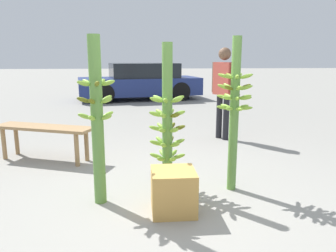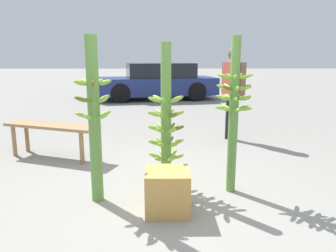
{
  "view_description": "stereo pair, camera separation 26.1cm",
  "coord_description": "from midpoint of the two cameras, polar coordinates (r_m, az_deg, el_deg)",
  "views": [
    {
      "loc": [
        -0.26,
        -3.05,
        1.43
      ],
      "look_at": [
        0.06,
        0.52,
        0.67
      ],
      "focal_mm": 35.0,
      "sensor_mm": 36.0,
      "label": 1
    },
    {
      "loc": [
        -0.0,
        -3.07,
        1.43
      ],
      "look_at": [
        0.06,
        0.52,
        0.67
      ],
      "focal_mm": 35.0,
      "sensor_mm": 36.0,
      "label": 2
    }
  ],
  "objects": [
    {
      "name": "banana_stalk_right",
      "position": [
        3.5,
        13.51,
        2.65
      ],
      "size": [
        0.39,
        0.38,
        1.64
      ],
      "color": "#5B8C3D",
      "rests_on": "ground_plane"
    },
    {
      "name": "parked_car",
      "position": [
        11.42,
        -1.28,
        7.72
      ],
      "size": [
        4.29,
        2.4,
        1.24
      ],
      "rotation": [
        0.0,
        0.0,
        1.75
      ],
      "color": "navy",
      "rests_on": "ground_plane"
    },
    {
      "name": "vendor_person",
      "position": [
        5.78,
        12.58,
        6.95
      ],
      "size": [
        0.36,
        0.53,
        1.59
      ],
      "rotation": [
        0.0,
        0.0,
        2.09
      ],
      "color": "black",
      "rests_on": "ground_plane"
    },
    {
      "name": "banana_stalk_center",
      "position": [
        3.51,
        1.84,
        0.82
      ],
      "size": [
        0.41,
        0.41,
        1.58
      ],
      "color": "#5B8C3D",
      "rests_on": "ground_plane"
    },
    {
      "name": "market_bench",
      "position": [
        4.94,
        -18.17,
        -0.64
      ],
      "size": [
        1.46,
        0.84,
        0.49
      ],
      "rotation": [
        0.0,
        0.0,
        -0.37
      ],
      "color": "#99754C",
      "rests_on": "ground_plane"
    },
    {
      "name": "banana_stalk_left",
      "position": [
        3.23,
        -10.42,
        1.29
      ],
      "size": [
        0.38,
        0.37,
        1.64
      ],
      "color": "#5B8C3D",
      "rests_on": "ground_plane"
    },
    {
      "name": "ground_plane",
      "position": [
        3.38,
        1.41,
        -13.14
      ],
      "size": [
        80.0,
        80.0,
        0.0
      ],
      "primitive_type": "plane",
      "color": "gray"
    },
    {
      "name": "produce_crate",
      "position": [
        3.12,
        2.4,
        -11.32
      ],
      "size": [
        0.41,
        0.41,
        0.41
      ],
      "color": "#C69347",
      "rests_on": "ground_plane"
    }
  ]
}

